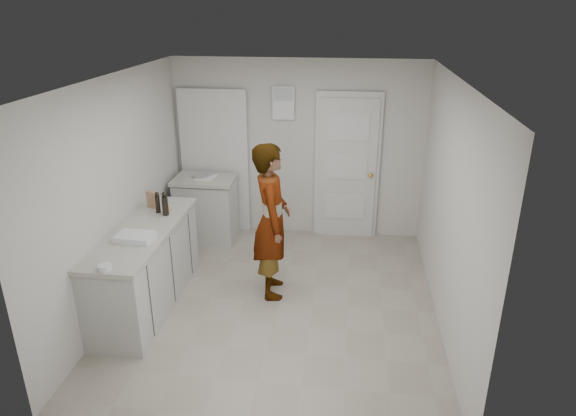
# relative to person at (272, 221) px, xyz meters

# --- Properties ---
(ground) EXTENTS (4.00, 4.00, 0.00)m
(ground) POSITION_rel_person_xyz_m (0.11, -0.24, -0.90)
(ground) COLOR gray
(ground) RESTS_ON ground
(room_shell) EXTENTS (4.00, 4.00, 4.00)m
(room_shell) POSITION_rel_person_xyz_m (-0.07, 1.72, 0.12)
(room_shell) COLOR beige
(room_shell) RESTS_ON ground
(main_counter) EXTENTS (0.64, 1.96, 0.93)m
(main_counter) POSITION_rel_person_xyz_m (-1.34, -0.44, -0.47)
(main_counter) COLOR silver
(main_counter) RESTS_ON ground
(side_counter) EXTENTS (0.84, 0.61, 0.93)m
(side_counter) POSITION_rel_person_xyz_m (-1.14, 1.31, -0.47)
(side_counter) COLOR silver
(side_counter) RESTS_ON ground
(person) EXTENTS (0.55, 0.73, 1.80)m
(person) POSITION_rel_person_xyz_m (0.00, 0.00, 0.00)
(person) COLOR silver
(person) RESTS_ON ground
(cake_mix_box) EXTENTS (0.13, 0.10, 0.20)m
(cake_mix_box) POSITION_rel_person_xyz_m (-1.45, 0.18, 0.12)
(cake_mix_box) COLOR #9F714F
(cake_mix_box) RESTS_ON main_counter
(spice_jar) EXTENTS (0.05, 0.05, 0.08)m
(spice_jar) POSITION_rel_person_xyz_m (-1.21, 0.05, 0.06)
(spice_jar) COLOR tan
(spice_jar) RESTS_ON main_counter
(oil_cruet_a) EXTENTS (0.07, 0.07, 0.28)m
(oil_cruet_a) POSITION_rel_person_xyz_m (-1.22, -0.03, 0.16)
(oil_cruet_a) COLOR black
(oil_cruet_a) RESTS_ON main_counter
(oil_cruet_b) EXTENTS (0.06, 0.06, 0.25)m
(oil_cruet_b) POSITION_rel_person_xyz_m (-1.33, 0.04, 0.15)
(oil_cruet_b) COLOR black
(oil_cruet_b) RESTS_ON main_counter
(baking_dish) EXTENTS (0.38, 0.27, 0.06)m
(baking_dish) POSITION_rel_person_xyz_m (-1.30, -0.71, 0.05)
(baking_dish) COLOR silver
(baking_dish) RESTS_ON main_counter
(egg_bowl) EXTENTS (0.12, 0.12, 0.05)m
(egg_bowl) POSITION_rel_person_xyz_m (-1.32, -1.34, 0.05)
(egg_bowl) COLOR silver
(egg_bowl) RESTS_ON main_counter
(papers) EXTENTS (0.28, 0.34, 0.01)m
(papers) POSITION_rel_person_xyz_m (-1.12, 1.33, 0.03)
(papers) COLOR white
(papers) RESTS_ON side_counter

